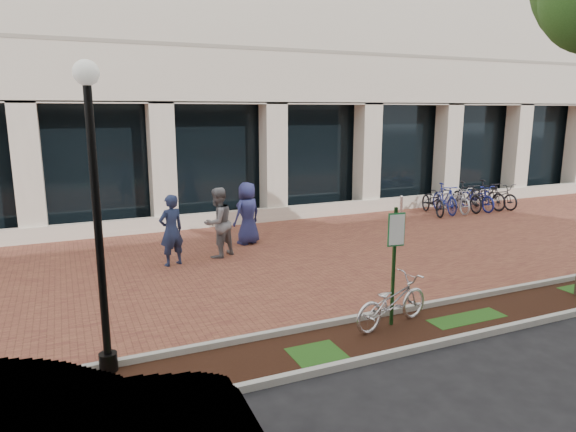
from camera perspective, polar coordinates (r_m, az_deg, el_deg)
name	(u,v)px	position (r m, az deg, el deg)	size (l,w,h in m)	color
ground	(274,259)	(13.96, -1.58, -4.80)	(120.00, 120.00, 0.00)	black
brick_plaza	(274,259)	(13.96, -1.58, -4.78)	(40.00, 9.00, 0.01)	brown
planting_strip	(385,335)	(9.61, 10.69, -12.87)	(40.00, 1.50, 0.01)	black
curb_plaza_side	(362,317)	(10.16, 8.28, -11.05)	(40.00, 0.12, 0.12)	#A4A39A
curb_street_side	(411,350)	(9.04, 13.47, -14.26)	(40.00, 0.12, 0.12)	#A4A39A
parking_sign	(395,251)	(9.56, 11.78, -3.82)	(0.34, 0.07, 2.26)	#153C16
lamppost	(96,205)	(7.92, -20.53, 1.13)	(0.36, 0.36, 4.65)	black
locked_bicycle	(392,301)	(9.86, 11.47, -9.29)	(0.63, 1.81, 0.95)	silver
pedestrian_left	(171,230)	(13.50, -12.84, -1.57)	(0.68, 0.45, 1.87)	#1E284B
pedestrian_mid	(218,223)	(14.06, -7.79, -0.74)	(0.93, 0.73, 1.92)	slate
pedestrian_right	(247,213)	(15.35, -4.54, 0.30)	(0.92, 0.60, 1.88)	navy
bollard	(401,208)	(19.16, 12.45, 0.92)	(0.12, 0.12, 0.92)	silver
bike_rack_cluster	(467,198)	(21.59, 19.23, 1.95)	(4.29, 2.11, 1.16)	black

